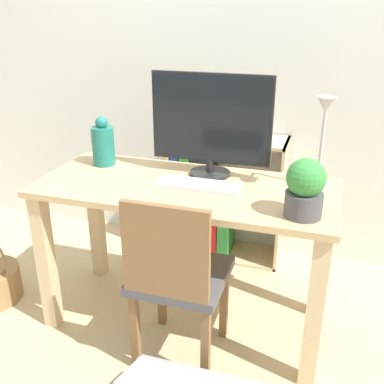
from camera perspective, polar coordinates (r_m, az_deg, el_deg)
ground_plane at (r=2.47m, az=-0.73°, el=-15.60°), size 10.00×10.00×0.00m
wall_back at (r=2.80m, az=5.17°, el=17.94°), size 8.00×0.05×2.60m
desk at (r=2.15m, az=-0.81°, el=-2.83°), size 1.39×0.61×0.76m
monitor at (r=2.14m, az=2.41°, el=8.86°), size 0.58×0.20×0.49m
keyboard at (r=2.07m, az=0.77°, el=0.90°), size 0.39×0.14×0.02m
vase at (r=2.37m, az=-11.22°, el=6.00°), size 0.12×0.12×0.25m
desk_lamp at (r=2.01m, az=16.26°, el=7.06°), size 0.10×0.19×0.43m
potted_plant at (r=1.79m, az=14.16°, el=0.49°), size 0.15×0.15×0.24m
chair at (r=1.96m, az=-1.99°, el=-10.52°), size 0.40×0.40×0.84m
bookshelf at (r=2.90m, az=2.07°, el=-1.35°), size 0.72×0.28×0.80m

